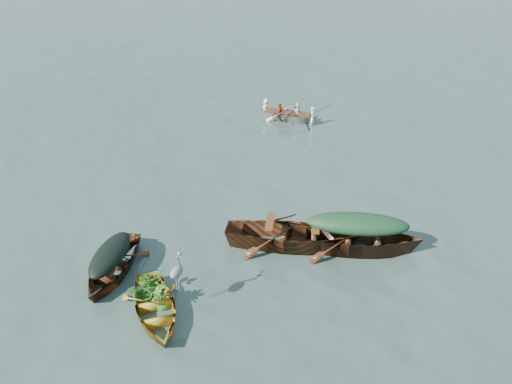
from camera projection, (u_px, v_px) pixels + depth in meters
ground at (203, 270)px, 12.32m from camera, size 140.00×140.00×0.00m
yellow_dinghy at (156, 315)px, 10.91m from camera, size 3.03×3.05×0.80m
dark_covered_boat at (113, 273)px, 12.20m from camera, size 2.20×3.65×0.84m
green_tarp_boat at (355, 250)px, 13.04m from camera, size 4.96×2.96×1.13m
open_wooden_boat at (292, 246)px, 13.20m from camera, size 5.10×2.97×1.17m
rowed_boat at (289, 120)px, 21.42m from camera, size 3.55×1.26×0.79m
dark_tarp_cover at (110, 253)px, 11.90m from camera, size 1.21×2.01×0.40m
green_tarp_cover at (358, 224)px, 12.64m from camera, size 2.73×1.63×0.52m
thwart_benches at (293, 227)px, 12.91m from camera, size 2.60×1.63×0.04m
heron at (177, 277)px, 10.70m from camera, size 0.48×0.48×0.92m
dinghy_weeds at (150, 275)px, 11.04m from camera, size 1.13×1.13×0.60m
rowers at (289, 103)px, 21.04m from camera, size 2.50×1.09×0.76m
oars at (289, 111)px, 21.21m from camera, size 0.76×2.63×0.06m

